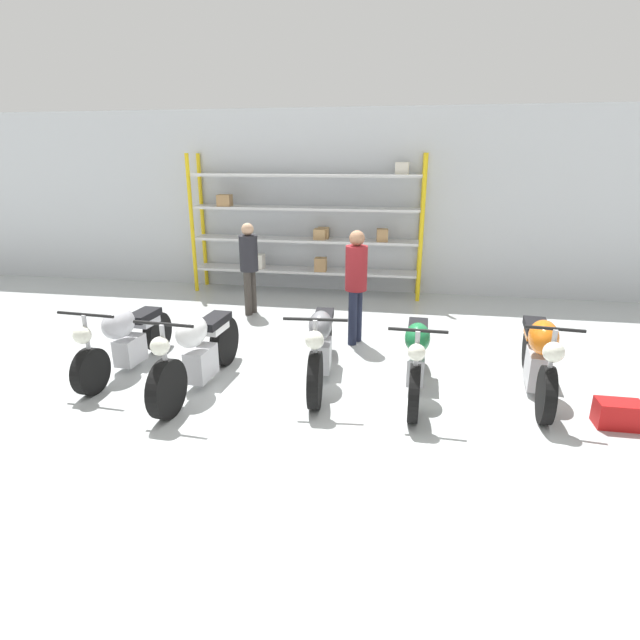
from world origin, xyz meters
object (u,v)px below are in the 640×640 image
Objects in this scene: motorcycle_green at (416,356)px; motorcycle_grey at (321,344)px; motorcycle_silver at (125,338)px; person_browsing at (356,278)px; toolbox at (618,414)px; motorcycle_white at (198,351)px; shelving_rack at (306,225)px; motorcycle_orange at (539,354)px; person_near_rack at (249,262)px.

motorcycle_grey is at bearing -96.23° from motorcycle_green.
motorcycle_grey is at bearing 97.33° from motorcycle_silver.
toolbox is at bearing 165.34° from person_browsing.
motorcycle_white reaches higher than toolbox.
motorcycle_grey is at bearing 169.01° from toolbox.
shelving_rack reaches higher than motorcycle_green.
motorcycle_orange is 4.78× the size of toolbox.
shelving_rack is at bearing -151.43° from motorcycle_green.
person_browsing reaches higher than toolbox.
motorcycle_grey is (1.41, 0.49, -0.01)m from motorcycle_white.
person_near_rack is at bearing -112.95° from shelving_rack.
motorcycle_grey is at bearing -82.50° from motorcycle_orange.
shelving_rack reaches higher than motorcycle_grey.
person_near_rack is at bearing 147.46° from toolbox.
person_browsing is (-2.30, 1.30, 0.52)m from motorcycle_orange.
motorcycle_white reaches higher than motorcycle_silver.
person_near_rack is at bearing 166.55° from motorcycle_silver.
motorcycle_silver is (-1.53, -4.33, -0.94)m from shelving_rack.
motorcycle_silver is at bearing -81.54° from motorcycle_orange.
person_browsing is 2.31m from person_near_rack.
person_near_rack is 5.94m from toolbox.
motorcycle_grey is 1.09× the size of motorcycle_green.
motorcycle_orange is 1.30× the size of person_near_rack.
person_browsing is (2.83, 1.53, 0.55)m from motorcycle_silver.
motorcycle_grey is 2.58m from motorcycle_orange.
motorcycle_white is 2.57m from person_browsing.
motorcycle_silver is 0.96× the size of motorcycle_orange.
toolbox is (4.27, -4.80, -1.25)m from shelving_rack.
toolbox is (4.65, -0.14, -0.33)m from motorcycle_white.
person_near_rack reaches higher than motorcycle_white.
person_near_rack is at bearing -150.57° from motorcycle_grey.
motorcycle_white is (-0.38, -4.66, -0.91)m from shelving_rack.
motorcycle_silver is at bearing -109.43° from shelving_rack.
motorcycle_white is at bearing 67.28° from person_browsing.
shelving_rack reaches higher than motorcycle_silver.
shelving_rack is at bearing 131.63° from toolbox.
motorcycle_white is at bearing -76.05° from motorcycle_orange.
motorcycle_grey is 4.99× the size of toolbox.
toolbox is (4.96, -3.16, -0.81)m from person_near_rack.
shelving_rack is 6.54m from toolbox.
shelving_rack is 5.53m from motorcycle_orange.
shelving_rack is 2.30× the size of motorcycle_green.
motorcycle_white is at bearing -94.70° from shelving_rack.
person_near_rack is (0.83, 2.69, 0.50)m from motorcycle_silver.
toolbox is at bearing 49.01° from motorcycle_orange.
motorcycle_silver is at bearing -102.63° from motorcycle_white.
person_near_rack is (-1.72, 2.53, 0.48)m from motorcycle_grey.
motorcycle_green is 1.85m from person_browsing.
shelving_rack is 4.94m from motorcycle_green.
motorcycle_green is at bearing 139.34° from person_browsing.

